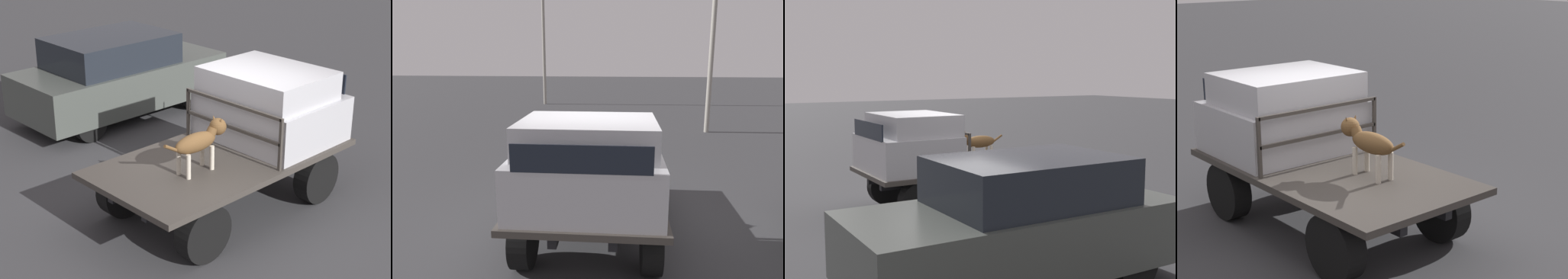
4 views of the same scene
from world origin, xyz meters
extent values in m
plane|color=#38383A|center=(0.00, 0.00, 0.00)|extent=(80.00, 80.00, 0.00)
cylinder|color=black|center=(1.12, 0.78, 0.37)|extent=(0.74, 0.24, 0.74)
cylinder|color=black|center=(1.12, -0.78, 0.37)|extent=(0.74, 0.24, 0.74)
cylinder|color=black|center=(-1.12, 0.78, 0.37)|extent=(0.74, 0.24, 0.74)
cylinder|color=black|center=(-1.12, -0.78, 0.37)|extent=(0.74, 0.24, 0.74)
cube|color=black|center=(0.00, 0.33, 0.63)|extent=(3.32, 0.10, 0.18)
cube|color=black|center=(0.00, -0.33, 0.63)|extent=(3.32, 0.10, 0.18)
cube|color=#3D3833|center=(0.00, 0.00, 0.76)|extent=(3.61, 1.88, 0.08)
cube|color=#B7B7BC|center=(1.00, 0.00, 1.12)|extent=(1.51, 1.76, 0.64)
cube|color=#B7B7BC|center=(0.89, 0.00, 1.64)|extent=(1.28, 1.62, 0.39)
cube|color=black|center=(1.74, 0.00, 1.58)|extent=(0.02, 1.44, 0.30)
cube|color=#3D3833|center=(0.17, 0.86, 1.16)|extent=(0.04, 0.04, 0.71)
cube|color=#3D3833|center=(0.17, -0.86, 1.16)|extent=(0.04, 0.04, 0.71)
cube|color=#3D3833|center=(0.17, 0.00, 1.50)|extent=(0.04, 1.72, 0.04)
cube|color=#3D3833|center=(0.17, 0.00, 1.16)|extent=(0.04, 1.72, 0.04)
cylinder|color=beige|center=(-0.43, -0.05, 0.97)|extent=(0.06, 0.06, 0.33)
cylinder|color=beige|center=(-0.43, -0.23, 0.97)|extent=(0.06, 0.06, 0.33)
cylinder|color=beige|center=(-0.84, -0.05, 0.97)|extent=(0.06, 0.06, 0.33)
cylinder|color=beige|center=(-0.84, -0.23, 0.97)|extent=(0.06, 0.06, 0.33)
ellipsoid|color=brown|center=(-0.63, -0.14, 1.21)|extent=(0.67, 0.24, 0.24)
sphere|color=beige|center=(-0.45, -0.14, 1.17)|extent=(0.11, 0.11, 0.11)
cylinder|color=brown|center=(-0.35, -0.14, 1.28)|extent=(0.17, 0.13, 0.17)
sphere|color=brown|center=(-0.23, -0.14, 1.32)|extent=(0.23, 0.23, 0.23)
cone|color=beige|center=(-0.14, -0.14, 1.30)|extent=(0.12, 0.12, 0.12)
cone|color=brown|center=(-0.24, -0.08, 1.41)|extent=(0.06, 0.08, 0.10)
cone|color=brown|center=(-0.24, -0.20, 1.41)|extent=(0.06, 0.08, 0.10)
cylinder|color=brown|center=(-1.02, -0.14, 1.23)|extent=(0.28, 0.04, 0.19)
cylinder|color=black|center=(2.60, 4.74, 0.30)|extent=(0.60, 0.20, 0.60)
cylinder|color=black|center=(2.60, 3.29, 0.30)|extent=(0.60, 0.20, 0.60)
cylinder|color=black|center=(0.10, 4.74, 0.30)|extent=(0.60, 0.20, 0.60)
cylinder|color=black|center=(0.10, 3.29, 0.30)|extent=(0.60, 0.20, 0.60)
cube|color=#474C47|center=(1.35, 4.02, 0.64)|extent=(4.03, 1.72, 0.77)
cube|color=#1E232B|center=(1.15, 4.02, 1.31)|extent=(2.21, 1.55, 0.56)
camera|label=1|loc=(-5.88, -5.64, 4.37)|focal=60.00mm
camera|label=2|loc=(5.36, 0.38, 2.61)|focal=35.00mm
camera|label=3|loc=(4.89, 9.20, 2.57)|focal=50.00mm
camera|label=4|loc=(-6.03, 4.49, 3.24)|focal=60.00mm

